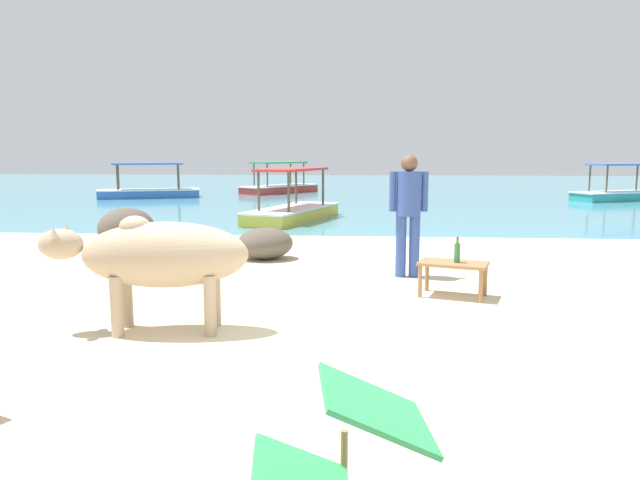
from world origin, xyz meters
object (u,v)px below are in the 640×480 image
boat_teal (621,193)px  boat_red (280,186)px  cow (160,256)px  low_bench_table (453,268)px  bottle (457,252)px  boat_blue (149,190)px  boat_yellow (293,209)px  person_standing (408,206)px  deck_chair_near (339,449)px

boat_teal → boat_red: bearing=142.6°
boat_teal → cow: bearing=-147.3°
low_bench_table → bottle: size_ratio=2.91×
boat_blue → low_bench_table: bearing=-78.3°
bottle → boat_yellow: boat_yellow is taller
bottle → boat_yellow: 8.39m
bottle → person_standing: size_ratio=0.18×
boat_red → person_standing: bearing=50.2°
boat_yellow → person_standing: bearing=36.5°
deck_chair_near → boat_blue: 20.83m
low_bench_table → person_standing: bearing=130.7°
deck_chair_near → boat_teal: size_ratio=0.22×
bottle → boat_blue: 17.44m
bottle → boat_red: (-4.61, 17.93, -0.27)m
cow → boat_yellow: 9.45m
cow → person_standing: (2.44, 2.65, 0.23)m
boat_teal → boat_yellow: 12.87m
person_standing → low_bench_table: bearing=-161.9°
boat_yellow → boat_red: same height
low_bench_table → boat_red: 18.48m
deck_chair_near → boat_blue: bearing=-75.4°
boat_teal → boat_blue: 17.02m
deck_chair_near → boat_yellow: 12.38m
bottle → boat_yellow: (-2.84, 7.89, -0.27)m
person_standing → boat_yellow: size_ratio=0.42×
boat_yellow → boat_red: bearing=-152.7°
cow → boat_yellow: size_ratio=0.50×
low_bench_table → boat_blue: 17.39m
cow → boat_red: (-1.70, 19.47, -0.46)m
bottle → boat_teal: 16.90m
deck_chair_near → boat_teal: (9.10, 19.29, -0.13)m
person_standing → boat_red: size_ratio=0.44×
low_bench_table → boat_teal: (7.98, 14.89, -0.09)m
deck_chair_near → boat_yellow: boat_yellow is taller
low_bench_table → bottle: 0.19m
person_standing → boat_teal: bearing=-35.6°
low_bench_table → boat_teal: 16.89m
cow → boat_teal: (10.86, 16.46, -0.46)m
low_bench_table → deck_chair_near: size_ratio=1.03×
deck_chair_near → person_standing: person_standing is taller
bottle → boat_yellow: size_ratio=0.08×
cow → boat_red: size_ratio=0.53×
boat_yellow → boat_blue: bearing=-121.0°
bottle → person_standing: person_standing is taller
bottle → person_standing: (-0.48, 1.11, 0.42)m
low_bench_table → deck_chair_near: bearing=-85.8°
person_standing → cow: bearing=133.2°
low_bench_table → boat_yellow: size_ratio=0.22×
bottle → boat_teal: boat_teal is taller
boat_blue → boat_red: bearing=14.7°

